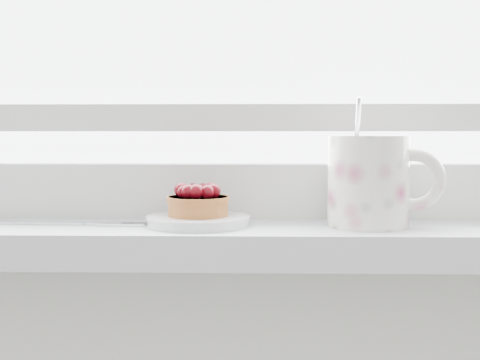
{
  "coord_description": "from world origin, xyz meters",
  "views": [
    {
      "loc": [
        0.04,
        1.09,
        1.05
      ],
      "look_at": [
        0.02,
        1.88,
        0.99
      ],
      "focal_mm": 50.0,
      "sensor_mm": 36.0,
      "label": 1
    }
  ],
  "objects_px": {
    "raspberry_tart": "(198,201)",
    "floral_mug": "(371,179)",
    "saucer": "(198,221)",
    "fork": "(72,223)"
  },
  "relations": [
    {
      "from": "raspberry_tart",
      "to": "floral_mug",
      "type": "distance_m",
      "value": 0.21
    },
    {
      "from": "saucer",
      "to": "fork",
      "type": "bearing_deg",
      "value": 177.66
    },
    {
      "from": "floral_mug",
      "to": "fork",
      "type": "height_order",
      "value": "floral_mug"
    },
    {
      "from": "saucer",
      "to": "fork",
      "type": "xyz_separation_m",
      "value": [
        -0.15,
        0.01,
        -0.0
      ]
    },
    {
      "from": "saucer",
      "to": "floral_mug",
      "type": "distance_m",
      "value": 0.21
    },
    {
      "from": "raspberry_tart",
      "to": "saucer",
      "type": "bearing_deg",
      "value": -113.98
    },
    {
      "from": "floral_mug",
      "to": "fork",
      "type": "xyz_separation_m",
      "value": [
        -0.36,
        0.01,
        -0.05
      ]
    },
    {
      "from": "floral_mug",
      "to": "saucer",
      "type": "bearing_deg",
      "value": -179.79
    },
    {
      "from": "raspberry_tart",
      "to": "floral_mug",
      "type": "xyz_separation_m",
      "value": [
        0.2,
        0.0,
        0.03
      ]
    },
    {
      "from": "floral_mug",
      "to": "fork",
      "type": "distance_m",
      "value": 0.36
    }
  ]
}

